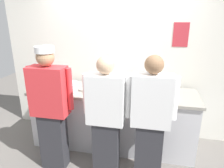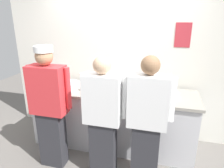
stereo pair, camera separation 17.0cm
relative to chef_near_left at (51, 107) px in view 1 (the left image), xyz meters
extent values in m
plane|color=slate|center=(0.69, 0.29, -0.91)|extent=(9.00, 9.00, 0.00)
cube|color=silver|center=(0.69, 1.17, 0.40)|extent=(4.00, 0.10, 2.61)
cube|color=#B72D38|center=(1.66, 1.12, 0.86)|extent=(0.23, 0.01, 0.36)
cube|color=silver|center=(0.69, 0.68, -0.46)|extent=(2.50, 0.68, 0.90)
cube|color=gray|center=(0.69, 0.68, 0.01)|extent=(2.55, 0.73, 0.04)
cube|color=#2D2D33|center=(0.00, 0.00, -0.50)|extent=(0.34, 0.20, 0.81)
cube|color=red|center=(0.00, 0.00, 0.22)|extent=(0.47, 0.24, 0.64)
cylinder|color=red|center=(-0.27, 0.04, 0.25)|extent=(0.07, 0.07, 0.54)
cylinder|color=red|center=(0.27, 0.04, 0.25)|extent=(0.07, 0.07, 0.54)
sphere|color=tan|center=(0.00, 0.00, 0.66)|extent=(0.22, 0.22, 0.22)
cylinder|color=white|center=(0.00, 0.00, 0.75)|extent=(0.23, 0.23, 0.08)
cube|color=#2D2D33|center=(0.74, -0.01, -0.52)|extent=(0.32, 0.20, 0.78)
cube|color=white|center=(0.74, -0.01, 0.18)|extent=(0.45, 0.24, 0.62)
cylinder|color=white|center=(0.48, 0.03, 0.21)|extent=(0.07, 0.07, 0.52)
cylinder|color=white|center=(1.00, 0.03, 0.21)|extent=(0.07, 0.07, 0.52)
sphere|color=tan|center=(0.74, -0.01, 0.60)|extent=(0.21, 0.21, 0.21)
cube|color=#2D2D33|center=(1.28, 0.02, -0.51)|extent=(0.33, 0.20, 0.79)
cube|color=white|center=(1.28, 0.02, 0.20)|extent=(0.46, 0.24, 0.63)
cylinder|color=white|center=(1.02, 0.06, 0.23)|extent=(0.07, 0.07, 0.53)
cylinder|color=white|center=(1.55, 0.06, 0.23)|extent=(0.07, 0.07, 0.53)
sphere|color=#8C6647|center=(1.28, 0.02, 0.62)|extent=(0.21, 0.21, 0.21)
cylinder|color=white|center=(1.54, 0.61, 0.04)|extent=(0.23, 0.23, 0.01)
cylinder|color=white|center=(1.54, 0.61, 0.05)|extent=(0.23, 0.23, 0.01)
cylinder|color=white|center=(1.54, 0.61, 0.06)|extent=(0.23, 0.23, 0.01)
cylinder|color=white|center=(1.54, 0.61, 0.07)|extent=(0.23, 0.23, 0.01)
cylinder|color=white|center=(1.54, 0.61, 0.08)|extent=(0.23, 0.23, 0.01)
cylinder|color=white|center=(1.54, 0.61, 0.10)|extent=(0.23, 0.23, 0.01)
cylinder|color=white|center=(1.54, 0.61, 0.11)|extent=(0.23, 0.23, 0.01)
cylinder|color=white|center=(-0.33, 0.53, 0.04)|extent=(0.21, 0.21, 0.01)
cylinder|color=white|center=(-0.33, 0.53, 0.05)|extent=(0.21, 0.21, 0.01)
cylinder|color=white|center=(-0.33, 0.53, 0.06)|extent=(0.21, 0.21, 0.01)
cylinder|color=white|center=(-0.33, 0.53, 0.07)|extent=(0.21, 0.21, 0.01)
cylinder|color=white|center=(-0.33, 0.53, 0.08)|extent=(0.21, 0.21, 0.01)
cylinder|color=white|center=(-0.33, 0.53, 0.10)|extent=(0.21, 0.21, 0.01)
cylinder|color=#B7BABF|center=(-0.01, 0.60, 0.08)|extent=(0.34, 0.34, 0.11)
cube|color=#B7BABF|center=(0.67, 0.70, 0.04)|extent=(0.50, 0.39, 0.02)
cylinder|color=orange|center=(0.97, 0.54, 0.10)|extent=(0.06, 0.06, 0.14)
cone|color=orange|center=(0.97, 0.54, 0.19)|extent=(0.05, 0.05, 0.04)
cylinder|color=#E5E066|center=(1.08, 0.53, 0.12)|extent=(0.05, 0.05, 0.18)
cone|color=#E5E066|center=(1.08, 0.53, 0.22)|extent=(0.04, 0.04, 0.04)
cylinder|color=orange|center=(0.30, 0.53, 0.11)|extent=(0.06, 0.06, 0.15)
cone|color=orange|center=(0.30, 0.53, 0.20)|extent=(0.05, 0.05, 0.04)
cylinder|color=white|center=(0.34, 0.76, 0.05)|extent=(0.09, 0.09, 0.04)
cylinder|color=gold|center=(0.34, 0.76, 0.06)|extent=(0.08, 0.08, 0.01)
cylinder|color=white|center=(1.07, 0.72, 0.05)|extent=(0.09, 0.09, 0.05)
cylinder|color=red|center=(1.07, 0.72, 0.07)|extent=(0.08, 0.08, 0.01)
cylinder|color=white|center=(-0.31, 0.87, 0.05)|extent=(0.11, 0.11, 0.04)
cylinder|color=gold|center=(-0.31, 0.87, 0.07)|extent=(0.09, 0.09, 0.01)
cylinder|color=white|center=(-0.08, 0.85, 0.05)|extent=(0.10, 0.10, 0.05)
cylinder|color=orange|center=(-0.08, 0.85, 0.07)|extent=(0.08, 0.08, 0.01)
cylinder|color=white|center=(1.45, 0.90, 0.07)|extent=(0.09, 0.09, 0.08)
cube|color=#B7BABF|center=(1.35, 0.70, 0.03)|extent=(0.19, 0.03, 0.01)
cube|color=black|center=(1.21, 0.70, 0.04)|extent=(0.09, 0.03, 0.02)
camera|label=1|loc=(1.27, -2.19, 1.13)|focal=32.57mm
camera|label=2|loc=(1.44, -2.16, 1.13)|focal=32.57mm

